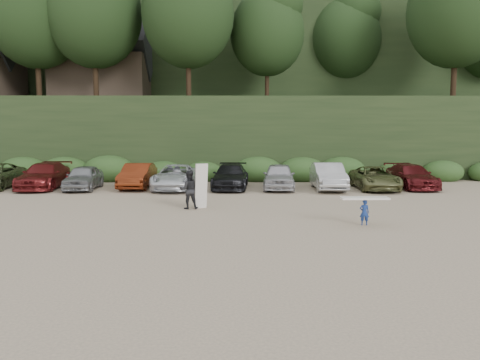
{
  "coord_description": "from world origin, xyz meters",
  "views": [
    {
      "loc": [
        -0.05,
        -18.41,
        3.62
      ],
      "look_at": [
        0.04,
        3.0,
        1.3
      ],
      "focal_mm": 35.0,
      "sensor_mm": 36.0,
      "label": 1
    }
  ],
  "objects": [
    {
      "name": "adult_surfer",
      "position": [
        -2.25,
        2.76,
        0.9
      ],
      "size": [
        1.35,
        0.77,
        2.08
      ],
      "color": "black",
      "rests_on": "ground"
    },
    {
      "name": "child_surfer",
      "position": [
        4.74,
        -0.96,
        0.73
      ],
      "size": [
        1.79,
        0.53,
        1.07
      ],
      "color": "navy",
      "rests_on": "ground"
    },
    {
      "name": "ground",
      "position": [
        0.0,
        0.0,
        0.0
      ],
      "size": [
        120.0,
        120.0,
        0.0
      ],
      "primitive_type": "plane",
      "color": "tan",
      "rests_on": "ground"
    },
    {
      "name": "hillside_backdrop",
      "position": [
        -0.26,
        35.93,
        11.22
      ],
      "size": [
        90.0,
        41.5,
        28.0
      ],
      "color": "black",
      "rests_on": "ground"
    },
    {
      "name": "parked_cars",
      "position": [
        -5.27,
        10.04,
        0.76
      ],
      "size": [
        34.11,
        5.98,
        1.63
      ],
      "color": "#A1A2A6",
      "rests_on": "ground"
    }
  ]
}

